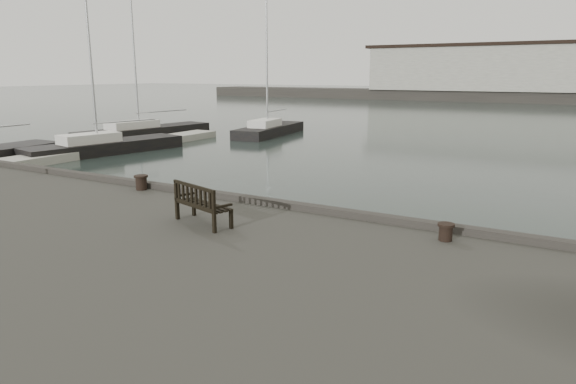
% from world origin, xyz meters
% --- Properties ---
extents(ground, '(400.00, 400.00, 0.00)m').
position_xyz_m(ground, '(0.00, 0.00, 0.00)').
color(ground, black).
rests_on(ground, ground).
extents(pontoon, '(2.00, 24.00, 0.50)m').
position_xyz_m(pontoon, '(-20.00, 10.00, 0.25)').
color(pontoon, beige).
rests_on(pontoon, ground).
extents(breakwater, '(140.00, 9.50, 12.20)m').
position_xyz_m(breakwater, '(-4.56, 92.00, 4.30)').
color(breakwater, '#383530').
rests_on(breakwater, ground).
extents(bench, '(1.80, 1.05, 0.98)m').
position_xyz_m(bench, '(-0.36, -2.52, 1.87)').
color(bench, black).
rests_on(bench, quay).
extents(bollard_left, '(0.47, 0.47, 0.46)m').
position_xyz_m(bollard_left, '(-4.47, -0.50, 1.79)').
color(bollard_left, black).
rests_on(bollard_left, quay).
extents(bollard_right, '(0.40, 0.40, 0.39)m').
position_xyz_m(bollard_right, '(5.09, -0.85, 1.75)').
color(bollard_right, black).
rests_on(bollard_right, quay).
extents(yacht_b, '(4.26, 12.32, 15.67)m').
position_xyz_m(yacht_b, '(-24.20, 19.18, 0.25)').
color(yacht_b, black).
rests_on(yacht_b, ground).
extents(yacht_c, '(4.55, 10.87, 14.09)m').
position_xyz_m(yacht_c, '(-19.76, 11.18, 0.24)').
color(yacht_c, black).
rests_on(yacht_c, ground).
extents(yacht_d, '(3.69, 9.74, 11.95)m').
position_xyz_m(yacht_d, '(-15.89, 25.46, 0.23)').
color(yacht_d, black).
rests_on(yacht_d, ground).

